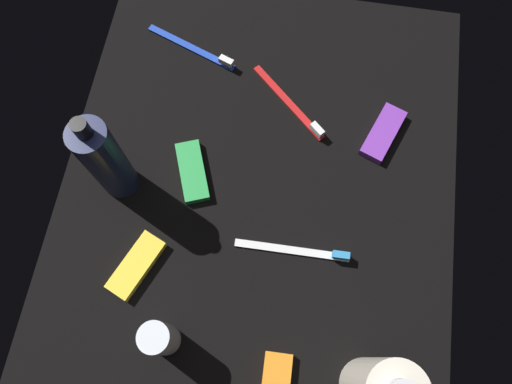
% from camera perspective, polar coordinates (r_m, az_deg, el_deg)
% --- Properties ---
extents(ground_plane, '(0.84, 0.64, 0.01)m').
position_cam_1_polar(ground_plane, '(0.79, 0.00, -0.85)').
color(ground_plane, black).
extents(lotion_bottle, '(0.06, 0.06, 0.21)m').
position_cam_1_polar(lotion_bottle, '(0.74, -17.40, 3.62)').
color(lotion_bottle, '#191E43').
rests_on(lotion_bottle, ground_plane).
extents(deodorant_stick, '(0.04, 0.04, 0.10)m').
position_cam_1_polar(deodorant_stick, '(0.71, -11.28, -16.67)').
color(deodorant_stick, silver).
rests_on(deodorant_stick, ground_plane).
extents(toothbrush_white, '(0.02, 0.18, 0.02)m').
position_cam_1_polar(toothbrush_white, '(0.76, 5.13, -6.94)').
color(toothbrush_white, white).
rests_on(toothbrush_white, ground_plane).
extents(toothbrush_red, '(0.13, 0.14, 0.02)m').
position_cam_1_polar(toothbrush_red, '(0.85, 4.34, 10.15)').
color(toothbrush_red, red).
rests_on(toothbrush_red, ground_plane).
extents(toothbrush_blue, '(0.07, 0.17, 0.02)m').
position_cam_1_polar(toothbrush_blue, '(0.91, -7.07, 16.43)').
color(toothbrush_blue, blue).
rests_on(toothbrush_blue, ground_plane).
extents(snack_bar_purple, '(0.11, 0.07, 0.01)m').
position_cam_1_polar(snack_bar_purple, '(0.85, 14.79, 6.75)').
color(snack_bar_purple, purple).
rests_on(snack_bar_purple, ground_plane).
extents(snack_bar_green, '(0.11, 0.08, 0.01)m').
position_cam_1_polar(snack_bar_green, '(0.80, -7.53, 2.40)').
color(snack_bar_green, green).
rests_on(snack_bar_green, ground_plane).
extents(snack_bar_yellow, '(0.11, 0.08, 0.01)m').
position_cam_1_polar(snack_bar_yellow, '(0.77, -13.98, -8.42)').
color(snack_bar_yellow, yellow).
rests_on(snack_bar_yellow, ground_plane).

